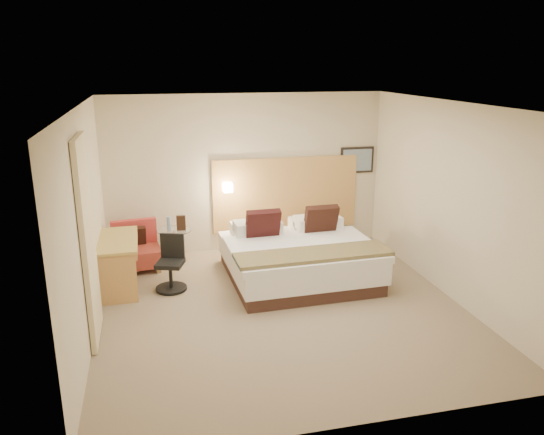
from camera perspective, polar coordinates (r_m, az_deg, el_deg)
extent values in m
cube|color=#806E56|center=(7.28, 1.01, -9.73)|extent=(4.80, 5.00, 0.02)
cube|color=silver|center=(6.55, 1.13, 12.12)|extent=(4.80, 5.00, 0.02)
cube|color=beige|center=(9.18, -2.80, 4.80)|extent=(4.80, 0.02, 2.70)
cube|color=beige|center=(4.55, 8.93, -7.87)|extent=(4.80, 0.02, 2.70)
cube|color=beige|center=(6.65, -19.51, -0.72)|extent=(0.02, 5.00, 2.70)
cube|color=beige|center=(7.73, 18.67, 1.70)|extent=(0.02, 5.00, 2.70)
cube|color=tan|center=(9.38, 1.50, 2.56)|extent=(2.60, 0.04, 1.30)
cube|color=black|center=(9.68, 9.13, 6.13)|extent=(0.62, 0.03, 0.47)
cube|color=gray|center=(9.66, 9.17, 6.11)|extent=(0.54, 0.01, 0.39)
cylinder|color=silver|center=(9.08, -4.85, 3.33)|extent=(0.02, 0.12, 0.02)
cube|color=#FFEDC6|center=(9.02, -4.79, 3.25)|extent=(0.15, 0.15, 0.15)
cube|color=beige|center=(6.44, -19.18, -2.44)|extent=(0.06, 0.90, 2.42)
cylinder|color=#819EC7|center=(8.63, -11.05, -0.59)|extent=(0.07, 0.07, 0.22)
cube|color=#301D13|center=(8.56, -9.75, -0.58)|extent=(0.15, 0.07, 0.24)
cube|color=#3C241E|center=(8.21, 2.75, -5.82)|extent=(2.10, 2.10, 0.19)
cube|color=white|center=(8.12, 2.77, -4.18)|extent=(2.16, 2.16, 0.31)
cube|color=white|center=(7.78, 3.45, -3.48)|extent=(2.21, 1.58, 0.10)
cube|color=white|center=(8.61, -1.97, -1.17)|extent=(0.75, 0.42, 0.19)
cube|color=white|center=(8.88, 4.35, -0.66)|extent=(0.75, 0.42, 0.19)
cube|color=silver|center=(8.33, -1.55, -1.04)|extent=(0.75, 0.42, 0.19)
cube|color=white|center=(8.61, 4.96, -0.51)|extent=(0.75, 0.42, 0.19)
cube|color=black|center=(8.11, -0.99, -0.89)|extent=(0.53, 0.30, 0.54)
cube|color=black|center=(8.38, 5.26, -0.38)|extent=(0.53, 0.30, 0.54)
cube|color=#BF8227|center=(7.39, 4.49, -3.97)|extent=(2.22, 0.65, 0.05)
cube|color=tan|center=(8.53, -15.90, -5.94)|extent=(0.08, 0.08, 0.09)
cube|color=#9E844A|center=(8.58, -12.08, -5.52)|extent=(0.08, 0.08, 0.09)
cube|color=#A36A4D|center=(9.00, -16.21, -4.78)|extent=(0.08, 0.08, 0.09)
cube|color=#A9744F|center=(9.05, -12.59, -4.39)|extent=(0.08, 0.08, 0.09)
cube|color=#A93A2D|center=(8.72, -14.28, -4.05)|extent=(0.79, 0.72, 0.27)
cube|color=#B93431|center=(8.86, -14.63, -1.48)|extent=(0.72, 0.20, 0.40)
cube|color=black|center=(8.79, -14.53, -2.06)|extent=(0.36, 0.21, 0.35)
cylinder|color=white|center=(8.83, -10.26, -5.01)|extent=(0.42, 0.42, 0.02)
cylinder|color=silver|center=(8.73, -10.36, -3.20)|extent=(0.05, 0.05, 0.57)
cylinder|color=white|center=(8.63, -10.46, -1.35)|extent=(0.62, 0.62, 0.01)
cube|color=#B59746|center=(7.93, -16.31, -2.37)|extent=(0.56, 1.21, 0.04)
cube|color=tan|center=(7.54, -16.23, -6.44)|extent=(0.50, 0.04, 0.71)
cube|color=tan|center=(8.59, -15.97, -3.57)|extent=(0.50, 0.04, 0.71)
cube|color=#C9844E|center=(7.96, -15.90, -2.90)|extent=(0.46, 1.13, 0.10)
cylinder|color=black|center=(7.93, -10.76, -7.48)|extent=(0.58, 0.58, 0.03)
cylinder|color=black|center=(7.85, -10.84, -6.20)|extent=(0.07, 0.07, 0.35)
cube|color=black|center=(7.78, -10.91, -4.90)|extent=(0.47, 0.47, 0.06)
cube|color=black|center=(7.86, -10.66, -2.98)|extent=(0.34, 0.16, 0.37)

